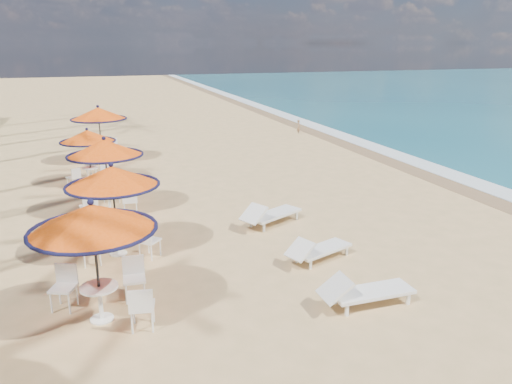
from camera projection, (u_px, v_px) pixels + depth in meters
ground at (328, 280)px, 11.69m from camera, size 160.00×160.00×0.00m
foam_strip at (411, 160)px, 23.61m from camera, size 1.20×140.00×0.04m
wetsand_band at (394, 162)px, 23.33m from camera, size 1.40×140.00×0.02m
station_0 at (96, 232)px, 9.53m from camera, size 2.44×2.44×2.54m
station_1 at (111, 188)px, 12.59m from camera, size 2.38×2.38×2.48m
station_2 at (106, 157)px, 15.87m from camera, size 2.41×2.54×2.51m
station_3 at (88, 143)px, 19.32m from camera, size 2.12×2.14×2.21m
station_4 at (100, 120)px, 22.94m from camera, size 2.53×2.53×2.64m
lounger_near at (363, 291)px, 10.44m from camera, size 2.06×0.65×0.74m
lounger_mid at (317, 249)px, 12.62m from camera, size 1.99×1.23×0.68m
lounger_far at (269, 214)px, 15.11m from camera, size 2.20×1.56×0.76m
person at (299, 126)px, 30.47m from camera, size 0.30×0.38×0.90m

